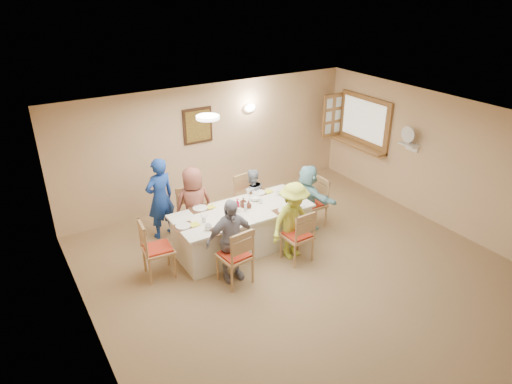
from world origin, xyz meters
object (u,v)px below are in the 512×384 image
desk_fan (409,137)px  chair_right_end (313,203)px  chair_front_right (297,235)px  diner_back_right (252,197)px  chair_back_right (249,199)px  caregiver (160,198)px  serving_hatch (364,122)px  dining_table (242,229)px  chair_back_left (192,214)px  diner_back_left (194,205)px  diner_front_left (231,240)px  chair_left_end (158,248)px  condiment_ketchup (237,205)px  diner_front_right (293,221)px  diner_right_end (307,197)px  chair_front_left (235,255)px

desk_fan → chair_right_end: desk_fan is taller
chair_front_right → diner_back_right: 1.48m
chair_back_right → caregiver: (-1.65, 0.35, 0.30)m
serving_hatch → dining_table: (-3.67, -0.97, -1.12)m
serving_hatch → chair_back_right: serving_hatch is taller
chair_back_left → diner_back_left: 0.27m
chair_back_right → diner_front_left: diner_front_left is taller
diner_back_right → desk_fan: bearing=162.5°
chair_left_end → diner_front_left: (0.95, -0.68, 0.20)m
chair_right_end → diner_front_left: (-2.15, -0.68, 0.21)m
condiment_ketchup → caregiver: bearing=129.8°
chair_back_left → caregiver: bearing=143.7°
condiment_ketchup → chair_right_end: bearing=-0.1°
chair_back_right → caregiver: bearing=161.4°
dining_table → diner_front_left: bearing=-131.4°
chair_front_right → diner_front_right: diner_front_right is taller
chair_back_left → diner_right_end: bearing=-20.0°
chair_back_left → chair_left_end: bearing=-138.3°
condiment_ketchup → diner_front_right: bearing=-44.6°
chair_front_left → chair_right_end: 2.29m
desk_fan → dining_table: size_ratio=0.12×
chair_right_end → chair_back_right: bearing=-128.3°
diner_front_left → diner_front_right: diner_front_left is taller
chair_back_left → diner_front_right: 1.92m
dining_table → condiment_ketchup: (-0.09, 0.00, 0.50)m
desk_fan → chair_right_end: 2.31m
serving_hatch → diner_back_right: 3.22m
desk_fan → diner_front_left: 4.26m
serving_hatch → chair_left_end: (-5.22, -0.97, -1.00)m
dining_table → chair_back_right: bearing=53.1°
serving_hatch → desk_fan: serving_hatch is taller
diner_back_right → condiment_ketchup: size_ratio=4.78×
diner_back_left → chair_back_left: bearing=-85.7°
chair_front_left → chair_right_end: (2.15, 0.80, -0.02)m
chair_back_left → condiment_ketchup: (0.51, -0.80, 0.40)m
chair_front_right → diner_back_right: bearing=-92.5°
chair_back_left → chair_back_right: (1.20, 0.00, -0.01)m
desk_fan → chair_front_left: size_ratio=0.30×
chair_back_right → chair_left_end: bearing=-166.2°
desk_fan → diner_front_right: (-2.96, -0.30, -0.86)m
chair_front_left → diner_right_end: bearing=-164.6°
chair_right_end → diner_back_right: size_ratio=0.85×
diner_back_left → diner_front_left: bearing=94.3°
diner_back_right → caregiver: size_ratio=0.74×
diner_front_right → diner_right_end: bearing=32.6°
desk_fan → condiment_ketchup: 3.74m
caregiver → diner_front_right: bearing=119.7°
diner_back_left → diner_right_end: 2.13m
chair_left_end → caregiver: size_ratio=0.65×
diner_right_end → diner_front_right: bearing=121.6°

